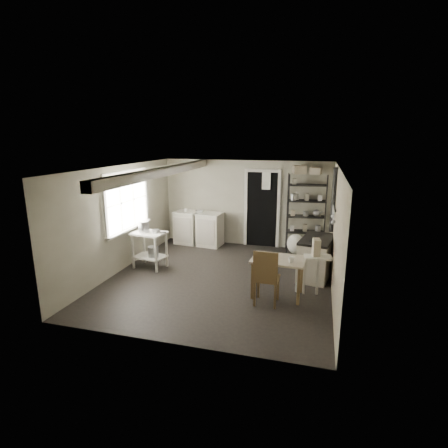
% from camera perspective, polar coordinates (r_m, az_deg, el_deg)
% --- Properties ---
extents(floor, '(5.00, 5.00, 0.00)m').
position_cam_1_polar(floor, '(7.43, -0.62, -8.81)').
color(floor, black).
rests_on(floor, ground).
extents(ceiling, '(5.00, 5.00, 0.00)m').
position_cam_1_polar(ceiling, '(6.88, -0.67, 9.17)').
color(ceiling, silver).
rests_on(ceiling, wall_back).
extents(wall_back, '(4.50, 0.02, 2.30)m').
position_cam_1_polar(wall_back, '(9.44, 3.55, 3.38)').
color(wall_back, '#A5A18C').
rests_on(wall_back, ground).
extents(wall_front, '(4.50, 0.02, 2.30)m').
position_cam_1_polar(wall_front, '(4.82, -8.93, -7.13)').
color(wall_front, '#A5A18C').
rests_on(wall_front, ground).
extents(wall_left, '(0.02, 5.00, 2.30)m').
position_cam_1_polar(wall_left, '(7.97, -16.40, 0.88)').
color(wall_left, '#A5A18C').
rests_on(wall_left, ground).
extents(wall_right, '(0.02, 5.00, 2.30)m').
position_cam_1_polar(wall_right, '(6.82, 17.86, -1.38)').
color(wall_right, '#A5A18C').
rests_on(wall_right, ground).
extents(window, '(0.12, 1.76, 1.28)m').
position_cam_1_polar(window, '(8.05, -15.64, 3.60)').
color(window, silver).
rests_on(window, wall_left).
extents(doorway, '(0.96, 0.10, 2.08)m').
position_cam_1_polar(doorway, '(9.36, 6.19, 2.30)').
color(doorway, silver).
rests_on(doorway, ground).
extents(ceiling_beam, '(0.18, 5.00, 0.18)m').
position_cam_1_polar(ceiling_beam, '(7.31, -9.85, 8.46)').
color(ceiling_beam, silver).
rests_on(ceiling_beam, ceiling).
extents(wallpaper_panel, '(0.01, 5.00, 2.30)m').
position_cam_1_polar(wallpaper_panel, '(6.82, 17.78, -1.37)').
color(wallpaper_panel, beige).
rests_on(wallpaper_panel, wall_right).
extents(utensil_rail, '(0.06, 1.20, 0.44)m').
position_cam_1_polar(utensil_rail, '(7.31, 17.46, 2.88)').
color(utensil_rail, '#ABABAD').
rests_on(utensil_rail, wall_right).
extents(prep_table, '(0.79, 0.62, 0.82)m').
position_cam_1_polar(prep_table, '(8.06, -12.01, -4.25)').
color(prep_table, silver).
rests_on(prep_table, ground).
extents(stockpot, '(0.29, 0.29, 0.26)m').
position_cam_1_polar(stockpot, '(7.97, -12.97, -0.45)').
color(stockpot, '#ABABAD').
rests_on(stockpot, prep_table).
extents(saucepan, '(0.20, 0.20, 0.09)m').
position_cam_1_polar(saucepan, '(7.86, -11.03, -1.24)').
color(saucepan, '#ABABAD').
rests_on(saucepan, prep_table).
extents(bucket, '(0.24, 0.24, 0.25)m').
position_cam_1_polar(bucket, '(7.99, -11.48, -4.50)').
color(bucket, '#ABABAD').
rests_on(bucket, prep_table).
extents(base_cabinets, '(1.42, 0.72, 0.90)m').
position_cam_1_polar(base_cabinets, '(9.62, -4.17, -0.64)').
color(base_cabinets, beige).
rests_on(base_cabinets, ground).
extents(mixing_bowl, '(0.33, 0.33, 0.07)m').
position_cam_1_polar(mixing_bowl, '(9.47, -4.02, 2.22)').
color(mixing_bowl, silver).
rests_on(mixing_bowl, base_cabinets).
extents(counter_cup, '(0.12, 0.12, 0.09)m').
position_cam_1_polar(counter_cup, '(9.58, -6.28, 2.35)').
color(counter_cup, silver).
rests_on(counter_cup, base_cabinets).
extents(shelf_rack, '(0.99, 0.51, 2.00)m').
position_cam_1_polar(shelf_rack, '(9.10, 13.18, 1.36)').
color(shelf_rack, black).
rests_on(shelf_rack, ground).
extents(shelf_jar, '(0.11, 0.11, 0.20)m').
position_cam_1_polar(shelf_jar, '(9.07, 11.77, 4.12)').
color(shelf_jar, silver).
rests_on(shelf_jar, shelf_rack).
extents(storage_box_a, '(0.37, 0.35, 0.21)m').
position_cam_1_polar(storage_box_a, '(8.94, 12.16, 8.08)').
color(storage_box_a, beige).
rests_on(storage_box_a, shelf_rack).
extents(storage_box_b, '(0.30, 0.29, 0.17)m').
position_cam_1_polar(storage_box_b, '(8.89, 14.73, 7.78)').
color(storage_box_b, beige).
rests_on(storage_box_b, shelf_rack).
extents(stove, '(0.79, 1.17, 0.85)m').
position_cam_1_polar(stove, '(7.59, 14.81, -5.22)').
color(stove, beige).
rests_on(stove, ground).
extents(stovepipe, '(0.13, 0.13, 1.51)m').
position_cam_1_polar(stovepipe, '(7.72, 17.52, 3.73)').
color(stovepipe, black).
rests_on(stovepipe, stove).
extents(side_ledge, '(0.53, 0.34, 0.76)m').
position_cam_1_polar(side_ledge, '(6.76, 14.93, -7.73)').
color(side_ledge, silver).
rests_on(side_ledge, ground).
extents(oats_box, '(0.16, 0.23, 0.31)m').
position_cam_1_polar(oats_box, '(6.61, 14.90, -2.90)').
color(oats_box, beige).
rests_on(oats_box, side_ledge).
extents(work_table, '(0.98, 0.71, 0.73)m').
position_cam_1_polar(work_table, '(6.59, 8.75, -8.44)').
color(work_table, beige).
rests_on(work_table, ground).
extents(table_cup, '(0.13, 0.13, 0.10)m').
position_cam_1_polar(table_cup, '(6.27, 10.93, -5.50)').
color(table_cup, silver).
rests_on(table_cup, work_table).
extents(chair, '(0.43, 0.45, 1.02)m').
position_cam_1_polar(chair, '(6.24, 7.03, -8.67)').
color(chair, brown).
rests_on(chair, ground).
extents(flour_sack, '(0.44, 0.37, 0.51)m').
position_cam_1_polar(flour_sack, '(9.05, 11.57, -3.28)').
color(flour_sack, white).
rests_on(flour_sack, ground).
extents(floor_crock, '(0.15, 0.15, 0.16)m').
position_cam_1_polar(floor_crock, '(6.95, 12.05, -10.13)').
color(floor_crock, silver).
rests_on(floor_crock, ground).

